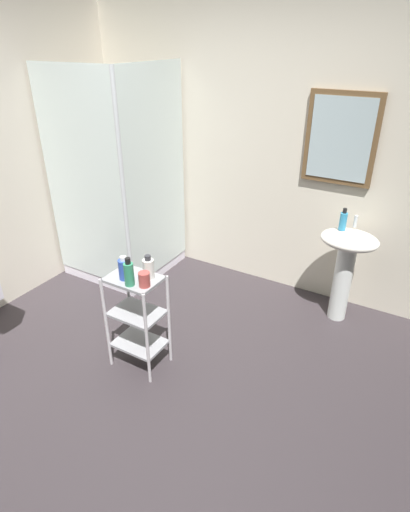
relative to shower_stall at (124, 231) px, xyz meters
name	(u,v)px	position (x,y,z in m)	size (l,w,h in m)	color
ground_plane	(153,393)	(1.22, -1.22, -0.47)	(4.20, 4.20, 0.02)	#342D31
wall_back	(270,153)	(1.23, 0.63, 0.79)	(4.20, 0.14, 2.50)	beige
shower_stall	(124,231)	(0.00, 0.00, 0.00)	(0.92, 0.92, 2.00)	white
pedestal_sink	(346,258)	(2.09, 0.30, 0.12)	(0.46, 0.37, 0.81)	white
sink_faucet	(355,221)	(2.09, 0.42, 0.40)	(0.03, 0.03, 0.10)	silver
storage_cart	(137,315)	(0.97, -1.02, -0.03)	(0.38, 0.28, 0.74)	silver
hand_soap_bottle	(343,221)	(2.01, 0.31, 0.42)	(0.06, 0.06, 0.18)	#389ED1
body_wash_bottle_green	(129,273)	(1.00, -1.11, 0.36)	(0.06, 0.06, 0.20)	#328B62
shampoo_bottle_blue	(124,269)	(0.92, -1.06, 0.35)	(0.08, 0.08, 0.17)	#2E4DB2
lotion_bottle_white	(148,268)	(1.06, -0.97, 0.35)	(0.08, 0.08, 0.17)	white
rinse_cup	(144,279)	(1.10, -1.07, 0.33)	(0.08, 0.08, 0.10)	#B24742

